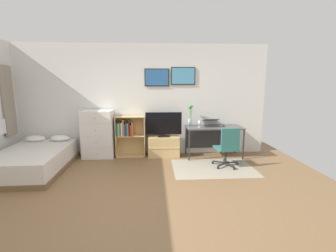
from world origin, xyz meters
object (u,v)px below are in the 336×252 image
Objects in this scene: office_chair at (228,146)px; laptop at (211,123)px; bed at (34,159)px; bamboo_vase at (190,115)px; computer_mouse at (223,126)px; dresser at (98,134)px; bookshelf at (128,133)px; wine_glass at (199,122)px; desk at (213,131)px; tv_stand at (164,146)px; television at (164,125)px.

laptop reaches higher than office_chair.
bed is 4.01× the size of bamboo_vase.
bed is 4.22m from computer_mouse.
dresser is 2.27m from bamboo_vase.
bookshelf is 5.48× the size of wine_glass.
bookshelf is 0.74× the size of desk.
wine_glass reaches higher than tv_stand.
bed is at bearing -171.53° from laptop.
bamboo_vase reaches higher than desk.
computer_mouse is at bearing 6.56° from wine_glass.
dresser is 1.58m from television.
office_chair is 4.78× the size of wine_glass.
bamboo_vase is at bearing 3.28° from dresser.
bookshelf is at bearing 23.93° from bed.
tv_stand is 1.52m from computer_mouse.
bookshelf is 1.58m from bamboo_vase.
tv_stand is (2.70, 0.80, 0.02)m from bed.
office_chair is at bearing -98.68° from computer_mouse.
computer_mouse is (1.43, -0.11, 0.51)m from tv_stand.
television reaches higher than bookshelf.
television is at bearing -168.50° from bamboo_vase.
desk is 0.88m from office_chair.
television is 1.44m from computer_mouse.
bamboo_vase reaches higher than wine_glass.
television reaches higher than tv_stand.
bamboo_vase is (-0.55, 0.14, 0.38)m from desk.
bamboo_vase is at bearing 117.51° from office_chair.
desk is (1.21, -0.02, 0.36)m from tv_stand.
wine_glass is at bearing -59.27° from bamboo_vase.
laptop is 0.86× the size of bamboo_vase.
bed is 11.31× the size of wine_glass.
desk is 0.68m from bamboo_vase.
laptop is at bearing 11.08° from bed.
desk is 7.41× the size of wine_glass.
tv_stand is at bearing 168.03° from wine_glass.
bamboo_vase is at bearing 163.99° from computer_mouse.
television is 4.81× the size of wine_glass.
bookshelf is 0.92m from tv_stand.
bed is 4.02m from office_chair.
dresser reaches higher than laptop.
office_chair reaches higher than desk.
office_chair is at bearing -33.93° from tv_stand.
television is 1.71× the size of bamboo_vase.
bamboo_vase is (0.66, 0.11, 0.74)m from tv_stand.
bed reaches higher than tv_stand.
desk is 0.48m from wine_glass.
television is (1.56, -0.01, 0.22)m from dresser.
television is at bearing 176.57° from computer_mouse.
bamboo_vase is 0.36m from wine_glass.
bed is at bearing 173.19° from office_chair.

